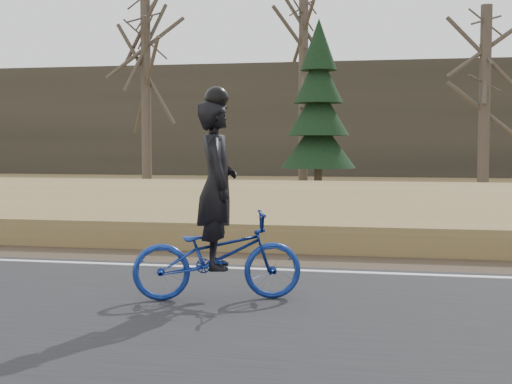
# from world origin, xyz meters

# --- Properties ---
(treeline_backdrop) EXTENTS (120.00, 4.00, 6.00)m
(treeline_backdrop) POSITION_xyz_m (0.00, 30.00, 3.00)
(treeline_backdrop) COLOR #383328
(treeline_backdrop) RESTS_ON ground
(cyclist) EXTENTS (1.96, 1.15, 2.34)m
(cyclist) POSITION_xyz_m (-5.40, -1.72, 0.81)
(cyclist) COLOR navy
(cyclist) RESTS_ON road
(bare_tree_far_left) EXTENTS (0.36, 0.36, 8.11)m
(bare_tree_far_left) POSITION_xyz_m (-12.49, 15.66, 4.05)
(bare_tree_far_left) COLOR #51463B
(bare_tree_far_left) RESTS_ON ground
(bare_tree_left) EXTENTS (0.36, 0.36, 8.27)m
(bare_tree_left) POSITION_xyz_m (-6.94, 17.55, 4.13)
(bare_tree_left) COLOR #51463B
(bare_tree_left) RESTS_ON ground
(bare_tree_near_left) EXTENTS (0.36, 0.36, 6.03)m
(bare_tree_near_left) POSITION_xyz_m (-0.80, 13.95, 3.01)
(bare_tree_near_left) COLOR #51463B
(bare_tree_near_left) RESTS_ON ground
(conifer) EXTENTS (2.60, 2.60, 6.04)m
(conifer) POSITION_xyz_m (-6.13, 15.35, 2.86)
(conifer) COLOR #51463B
(conifer) RESTS_ON ground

